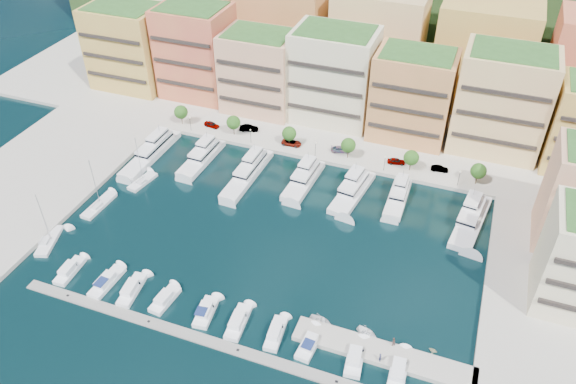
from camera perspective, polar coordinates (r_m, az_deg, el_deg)
name	(u,v)px	position (r m, az deg, el deg)	size (l,w,h in m)	color
ground	(270,235)	(122.69, -1.83, -4.41)	(400.00, 400.00, 0.00)	black
north_quay	(347,105)	(171.09, 6.03, 8.81)	(220.00, 64.00, 2.00)	#9E998E
west_quay	(16,195)	(148.36, -25.90, -0.28)	(34.00, 76.00, 2.00)	#9E998E
hillside	(383,44)	(213.45, 9.63, 14.59)	(240.00, 40.00, 58.00)	#1C3516
south_pontoon	(192,336)	(105.61, -9.68, -14.27)	(72.00, 2.20, 0.35)	gray
finger_pier	(383,355)	(103.10, 9.59, -16.05)	(32.00, 5.00, 2.00)	#9E998E
apartment_0	(128,47)	(181.47, -15.91, 14.02)	(22.00, 16.50, 24.80)	gold
apartment_1	(196,51)	(171.33, -9.33, 13.91)	(20.00, 16.50, 26.80)	#C97843
apartment_2	(260,72)	(161.85, -2.89, 12.11)	(20.00, 15.50, 22.80)	tan
apartment_3	(333,76)	(156.57, 4.63, 11.71)	(22.00, 16.50, 25.80)	beige
apartment_4	(412,96)	(151.50, 12.48, 9.55)	(20.00, 15.50, 23.80)	#DA8952
apartment_5	(502,101)	(151.96, 20.90, 8.61)	(22.00, 16.50, 26.80)	#DBC474
backblock_0	(197,15)	(193.52, -9.21, 17.29)	(26.00, 18.00, 30.00)	beige
backblock_1	(283,28)	(181.46, -0.48, 16.35)	(26.00, 18.00, 30.00)	#DA8952
backblock_2	(378,41)	(173.79, 9.13, 14.89)	(26.00, 18.00, 30.00)	#DBC474
backblock_3	(483,56)	(171.11, 19.16, 12.91)	(26.00, 18.00, 30.00)	gold
tree_0	(181,112)	(159.54, -10.83, 7.98)	(3.80, 3.80, 5.65)	#473323
tree_1	(233,123)	(152.63, -5.56, 7.04)	(3.80, 3.80, 5.65)	#473323
tree_2	(289,134)	(147.15, 0.12, 5.96)	(3.80, 3.80, 5.65)	#473323
tree_3	(348,145)	(143.24, 6.15, 4.74)	(3.80, 3.80, 5.65)	#473323
tree_4	(411,158)	(141.06, 12.42, 3.42)	(3.80, 3.80, 5.65)	#473323
tree_5	(478,171)	(140.67, 18.79, 2.03)	(3.80, 3.80, 5.65)	#473323
lamppost_0	(190,122)	(156.45, -9.92, 7.06)	(0.30, 0.30, 4.20)	black
lamppost_1	(251,134)	(149.10, -3.82, 5.92)	(0.30, 0.30, 4.20)	black
lamppost_2	(315,147)	(143.63, 2.80, 4.60)	(0.30, 0.30, 4.20)	black
lamppost_3	(385,161)	(140.29, 9.81, 3.13)	(0.30, 0.30, 4.20)	black
lamppost_4	(459,176)	(139.20, 17.02, 1.56)	(0.30, 0.30, 4.20)	black
yacht_0	(152,151)	(150.95, -13.61, 4.10)	(5.01, 23.18, 7.30)	silver
yacht_1	(202,156)	(146.47, -8.69, 3.61)	(5.46, 17.90, 7.30)	silver
yacht_2	(249,171)	(139.55, -4.02, 2.13)	(5.21, 22.36, 7.30)	silver
yacht_3	(304,178)	(137.06, 1.67, 1.47)	(5.85, 17.55, 7.30)	silver
yacht_4	(353,190)	(134.14, 6.61, 0.21)	(7.33, 18.74, 7.30)	silver
yacht_5	(398,195)	(133.93, 11.15, -0.34)	(4.29, 15.01, 7.30)	silver
yacht_6	(471,218)	(131.65, 18.13, -2.52)	(7.71, 20.59, 7.30)	silver
cruiser_0	(70,271)	(122.36, -21.30, -7.47)	(3.06, 7.96, 2.55)	white
cruiser_1	(107,282)	(117.57, -17.95, -8.71)	(3.19, 8.98, 2.66)	white
cruiser_2	(132,290)	(114.75, -15.58, -9.55)	(3.72, 8.81, 2.55)	white
cruiser_3	(165,300)	(111.47, -12.41, -10.65)	(3.44, 7.39, 2.55)	white
cruiser_4	(206,312)	(108.04, -8.37, -12.00)	(3.73, 7.64, 2.66)	white
cruiser_5	(238,322)	(105.88, -5.10, -13.04)	(3.42, 8.46, 2.55)	white
cruiser_6	(276,334)	(103.90, -1.28, -14.19)	(3.21, 7.79, 2.55)	white
cruiser_7	(309,344)	(102.55, 2.19, -15.18)	(3.32, 7.62, 2.66)	white
cruiser_8	(355,358)	(101.45, 6.82, -16.40)	(3.64, 8.13, 2.55)	white
cruiser_9	(398,371)	(101.00, 11.12, -17.43)	(3.26, 9.00, 2.55)	white
sailboat_1	(99,206)	(137.00, -18.65, -1.34)	(3.23, 10.15, 13.20)	silver
sailboat_0	(49,241)	(131.16, -23.10, -4.64)	(5.55, 9.89, 13.20)	silver
sailboat_2	(143,182)	(141.64, -14.56, 1.00)	(4.10, 8.50, 13.20)	silver
tender_3	(433,350)	(105.02, 14.52, -15.30)	(1.34, 1.56, 0.82)	beige
tender_2	(367,333)	(105.11, 8.03, -13.99)	(2.88, 4.03, 0.84)	white
tender_0	(321,321)	(105.93, 3.34, -12.97)	(3.13, 4.38, 0.91)	silver
car_0	(212,125)	(158.22, -7.75, 6.81)	(1.81, 4.50, 1.53)	gray
car_1	(249,128)	(155.43, -4.00, 6.50)	(1.77, 5.07, 1.67)	gray
car_2	(292,143)	(149.02, 0.36, 5.04)	(2.43, 5.26, 1.46)	gray
car_3	(341,149)	(147.01, 5.36, 4.35)	(2.05, 5.04, 1.46)	gray
car_4	(396,161)	(144.45, 10.93, 3.10)	(1.78, 4.43, 1.51)	gray
car_5	(440,169)	(144.22, 15.14, 2.30)	(1.47, 4.22, 1.39)	gray
person_0	(380,357)	(100.38, 9.35, -16.24)	(0.69, 0.45, 1.88)	#232647
person_1	(393,342)	(102.73, 10.63, -14.71)	(0.91, 0.71, 1.88)	#4D342E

